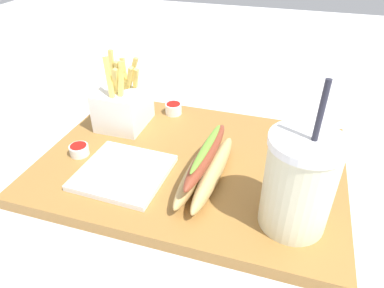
{
  "coord_description": "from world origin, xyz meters",
  "views": [
    {
      "loc": [
        0.14,
        -0.44,
        0.36
      ],
      "look_at": [
        0.0,
        0.0,
        0.05
      ],
      "focal_mm": 32.43,
      "sensor_mm": 36.0,
      "label": 1
    }
  ],
  "objects_px": {
    "ketchup_cup_2": "(79,149)",
    "napkin_stack": "(124,172)",
    "soda_cup": "(299,183)",
    "ketchup_cup_1": "(173,108)",
    "hot_dog_1": "(206,166)",
    "fries_basket": "(123,105)"
  },
  "relations": [
    {
      "from": "soda_cup",
      "to": "napkin_stack",
      "type": "xyz_separation_m",
      "value": [
        -0.25,
        0.02,
        -0.06
      ]
    },
    {
      "from": "fries_basket",
      "to": "ketchup_cup_2",
      "type": "relative_size",
      "value": 4.4
    },
    {
      "from": "fries_basket",
      "to": "ketchup_cup_1",
      "type": "xyz_separation_m",
      "value": [
        0.08,
        0.07,
        -0.03
      ]
    },
    {
      "from": "ketchup_cup_1",
      "to": "hot_dog_1",
      "type": "bearing_deg",
      "value": -57.04
    },
    {
      "from": "ketchup_cup_2",
      "to": "soda_cup",
      "type": "bearing_deg",
      "value": -8.15
    },
    {
      "from": "hot_dog_1",
      "to": "ketchup_cup_2",
      "type": "xyz_separation_m",
      "value": [
        -0.22,
        -0.0,
        -0.02
      ]
    },
    {
      "from": "soda_cup",
      "to": "ketchup_cup_1",
      "type": "relative_size",
      "value": 6.28
    },
    {
      "from": "hot_dog_1",
      "to": "napkin_stack",
      "type": "xyz_separation_m",
      "value": [
        -0.12,
        -0.03,
        -0.02
      ]
    },
    {
      "from": "fries_basket",
      "to": "ketchup_cup_2",
      "type": "xyz_separation_m",
      "value": [
        -0.03,
        -0.11,
        -0.03
      ]
    },
    {
      "from": "ketchup_cup_1",
      "to": "napkin_stack",
      "type": "bearing_deg",
      "value": -92.2
    },
    {
      "from": "ketchup_cup_2",
      "to": "napkin_stack",
      "type": "bearing_deg",
      "value": -16.03
    },
    {
      "from": "soda_cup",
      "to": "hot_dog_1",
      "type": "distance_m",
      "value": 0.15
    },
    {
      "from": "hot_dog_1",
      "to": "ketchup_cup_2",
      "type": "distance_m",
      "value": 0.22
    },
    {
      "from": "ketchup_cup_2",
      "to": "napkin_stack",
      "type": "xyz_separation_m",
      "value": [
        0.1,
        -0.03,
        -0.01
      ]
    },
    {
      "from": "soda_cup",
      "to": "fries_basket",
      "type": "distance_m",
      "value": 0.36
    },
    {
      "from": "fries_basket",
      "to": "hot_dog_1",
      "type": "bearing_deg",
      "value": -30.8
    },
    {
      "from": "ketchup_cup_2",
      "to": "napkin_stack",
      "type": "relative_size",
      "value": 0.24
    },
    {
      "from": "fries_basket",
      "to": "hot_dog_1",
      "type": "height_order",
      "value": "fries_basket"
    },
    {
      "from": "hot_dog_1",
      "to": "napkin_stack",
      "type": "distance_m",
      "value": 0.13
    },
    {
      "from": "fries_basket",
      "to": "hot_dog_1",
      "type": "distance_m",
      "value": 0.22
    },
    {
      "from": "ketchup_cup_1",
      "to": "ketchup_cup_2",
      "type": "height_order",
      "value": "ketchup_cup_1"
    },
    {
      "from": "fries_basket",
      "to": "napkin_stack",
      "type": "xyz_separation_m",
      "value": [
        0.07,
        -0.14,
        -0.03
      ]
    }
  ]
}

